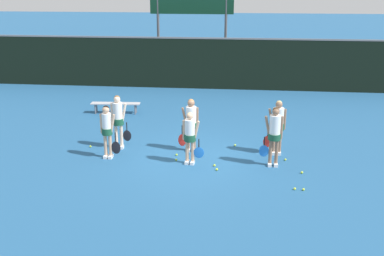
# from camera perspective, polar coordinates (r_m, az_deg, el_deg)

# --- Properties ---
(ground_plane) EXTENTS (140.00, 140.00, 0.00)m
(ground_plane) POSITION_cam_1_polar(r_m,az_deg,el_deg) (14.12, 0.05, -3.67)
(ground_plane) COLOR #235684
(fence_windscreen) EXTENTS (60.00, 0.08, 2.61)m
(fence_windscreen) POSITION_cam_1_polar(r_m,az_deg,el_deg) (22.93, 2.66, 8.20)
(fence_windscreen) COLOR black
(fence_windscreen) RESTS_ON ground_plane
(scoreboard) EXTENTS (4.48, 0.15, 5.20)m
(scoreboard) POSITION_cam_1_polar(r_m,az_deg,el_deg) (24.71, -0.04, 15.39)
(scoreboard) COLOR #515156
(scoreboard) RESTS_ON ground_plane
(bench_courtside) EXTENTS (2.05, 0.49, 0.45)m
(bench_courtside) POSITION_cam_1_polar(r_m,az_deg,el_deg) (18.94, -9.69, 2.99)
(bench_courtside) COLOR #B2B2B7
(bench_courtside) RESTS_ON ground_plane
(player_0) EXTENTS (0.61, 0.32, 1.68)m
(player_0) POSITION_cam_1_polar(r_m,az_deg,el_deg) (13.96, -10.73, 0.03)
(player_0) COLOR tan
(player_0) RESTS_ON ground_plane
(player_1) EXTENTS (0.65, 0.36, 1.60)m
(player_1) POSITION_cam_1_polar(r_m,az_deg,el_deg) (13.28, -0.24, -0.82)
(player_1) COLOR tan
(player_1) RESTS_ON ground_plane
(player_2) EXTENTS (0.66, 0.38, 1.80)m
(player_2) POSITION_cam_1_polar(r_m,az_deg,el_deg) (13.30, 10.42, -0.45)
(player_2) COLOR #8C664C
(player_2) RESTS_ON ground_plane
(player_3) EXTENTS (0.64, 0.36, 1.78)m
(player_3) POSITION_cam_1_polar(r_m,az_deg,el_deg) (14.71, -9.37, 1.35)
(player_3) COLOR beige
(player_3) RESTS_ON ground_plane
(player_4) EXTENTS (0.65, 0.38, 1.73)m
(player_4) POSITION_cam_1_polar(r_m,az_deg,el_deg) (14.27, -0.14, 0.98)
(player_4) COLOR #8C664C
(player_4) RESTS_ON ground_plane
(player_5) EXTENTS (0.67, 0.40, 1.75)m
(player_5) POSITION_cam_1_polar(r_m,az_deg,el_deg) (14.25, 10.83, 0.67)
(player_5) COLOR #8C664C
(player_5) RESTS_ON ground_plane
(tennis_ball_0) EXTENTS (0.07, 0.07, 0.07)m
(tennis_ball_0) POSITION_cam_1_polar(r_m,az_deg,el_deg) (12.26, 13.97, -7.58)
(tennis_ball_0) COLOR #CCE033
(tennis_ball_0) RESTS_ON ground_plane
(tennis_ball_1) EXTENTS (0.07, 0.07, 0.07)m
(tennis_ball_1) POSITION_cam_1_polar(r_m,az_deg,el_deg) (13.12, 3.17, -5.27)
(tennis_ball_1) COLOR #CCE033
(tennis_ball_1) RESTS_ON ground_plane
(tennis_ball_2) EXTENTS (0.07, 0.07, 0.07)m
(tennis_ball_2) POSITION_cam_1_polar(r_m,az_deg,el_deg) (13.28, 13.79, -5.50)
(tennis_ball_2) COLOR #CCE033
(tennis_ball_2) RESTS_ON ground_plane
(tennis_ball_3) EXTENTS (0.07, 0.07, 0.07)m
(tennis_ball_3) POSITION_cam_1_polar(r_m,az_deg,el_deg) (15.28, -12.77, -2.29)
(tennis_ball_3) COLOR #CCE033
(tennis_ball_3) RESTS_ON ground_plane
(tennis_ball_4) EXTENTS (0.07, 0.07, 0.07)m
(tennis_ball_4) POSITION_cam_1_polar(r_m,az_deg,el_deg) (15.07, 5.49, -2.18)
(tennis_ball_4) COLOR #CCE033
(tennis_ball_4) RESTS_ON ground_plane
(tennis_ball_5) EXTENTS (0.07, 0.07, 0.07)m
(tennis_ball_5) POSITION_cam_1_polar(r_m,az_deg,el_deg) (13.81, -2.01, -4.05)
(tennis_ball_5) COLOR #CCE033
(tennis_ball_5) RESTS_ON ground_plane
(tennis_ball_6) EXTENTS (0.07, 0.07, 0.07)m
(tennis_ball_6) POSITION_cam_1_polar(r_m,az_deg,el_deg) (12.24, 12.91, -7.53)
(tennis_ball_6) COLOR #CCE033
(tennis_ball_6) RESTS_ON ground_plane
(tennis_ball_7) EXTENTS (0.07, 0.07, 0.07)m
(tennis_ball_7) POSITION_cam_1_polar(r_m,az_deg,el_deg) (13.40, 2.86, -4.75)
(tennis_ball_7) COLOR #CCE033
(tennis_ball_7) RESTS_ON ground_plane
(tennis_ball_8) EXTENTS (0.06, 0.06, 0.06)m
(tennis_ball_8) POSITION_cam_1_polar(r_m,az_deg,el_deg) (14.11, 11.77, -3.94)
(tennis_ball_8) COLOR #CCE033
(tennis_ball_8) RESTS_ON ground_plane
(tennis_ball_9) EXTENTS (0.07, 0.07, 0.07)m
(tennis_ball_9) POSITION_cam_1_polar(r_m,az_deg,el_deg) (14.20, -1.97, -3.40)
(tennis_ball_9) COLOR #CCE033
(tennis_ball_9) RESTS_ON ground_plane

